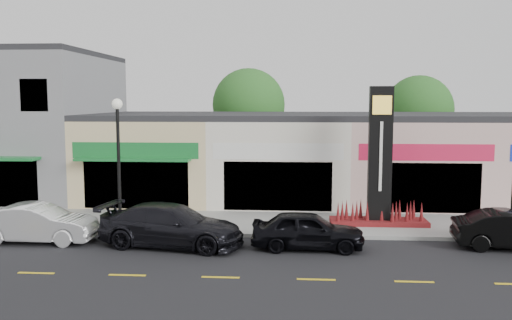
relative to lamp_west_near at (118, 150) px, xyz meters
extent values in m
plane|color=black|center=(8.00, -2.50, -3.48)|extent=(120.00, 120.00, 0.00)
cube|color=gray|center=(8.00, 1.85, -3.40)|extent=(52.00, 4.30, 0.15)
cube|color=gray|center=(8.00, -0.40, -3.40)|extent=(52.00, 0.20, 0.15)
cube|color=slate|center=(-10.00, 9.00, 0.52)|extent=(12.00, 10.00, 8.00)
cube|color=black|center=(-5.50, 4.05, 2.32)|extent=(1.40, 0.10, 1.60)
cube|color=#CDB783|center=(-0.50, 9.00, -1.23)|extent=(7.00, 10.00, 4.50)
cube|color=#262628|center=(-0.50, 9.00, 1.17)|extent=(7.00, 10.00, 0.30)
cube|color=black|center=(-0.50, 4.05, -2.08)|extent=(5.25, 0.10, 2.40)
cube|color=#176B2D|center=(-0.50, 4.05, -0.38)|extent=(6.30, 0.12, 0.80)
cube|color=#176B2D|center=(-0.50, 3.60, -0.78)|extent=(5.60, 0.90, 0.12)
cube|color=beige|center=(6.50, 9.00, -1.23)|extent=(7.00, 10.00, 4.50)
cube|color=#262628|center=(6.50, 9.00, 1.17)|extent=(7.00, 10.00, 0.30)
cube|color=black|center=(6.50, 4.05, -2.08)|extent=(5.25, 0.10, 2.40)
cube|color=silver|center=(6.50, 4.05, -0.38)|extent=(6.30, 0.12, 0.80)
cube|color=beige|center=(13.50, 9.00, -1.23)|extent=(7.00, 10.00, 4.50)
cube|color=#262628|center=(13.50, 9.00, 1.17)|extent=(7.00, 10.00, 0.30)
cube|color=black|center=(13.50, 4.05, -2.08)|extent=(5.25, 0.10, 2.40)
cube|color=#D81C46|center=(13.50, 4.05, -0.38)|extent=(6.30, 0.12, 0.80)
cylinder|color=#382619|center=(4.00, 17.00, -1.90)|extent=(0.36, 0.36, 3.15)
sphere|color=#265219|center=(4.00, 17.00, 1.75)|extent=(5.20, 5.20, 5.20)
cylinder|color=#382619|center=(16.00, 17.00, -1.99)|extent=(0.36, 0.36, 2.97)
sphere|color=#265219|center=(16.00, 17.00, 1.42)|extent=(4.80, 4.80, 4.80)
cylinder|color=black|center=(0.00, 0.00, -3.18)|extent=(0.32, 0.32, 0.30)
cylinder|color=black|center=(0.00, 0.00, -0.68)|extent=(0.14, 0.14, 5.00)
sphere|color=silver|center=(0.00, 0.00, 1.92)|extent=(0.44, 0.44, 0.44)
cylinder|color=black|center=(16.00, 0.00, -3.18)|extent=(0.32, 0.32, 0.30)
cube|color=#5E101A|center=(11.00, 1.70, -3.23)|extent=(4.20, 1.30, 0.20)
cube|color=black|center=(11.00, 1.70, -0.33)|extent=(1.00, 0.40, 6.00)
cube|color=yellow|center=(11.00, 1.48, 1.87)|extent=(0.80, 0.05, 0.80)
cube|color=silver|center=(11.00, 1.48, -0.33)|extent=(0.12, 0.04, 3.00)
imported|color=white|center=(-2.72, -1.78, -2.72)|extent=(1.61, 4.57, 1.51)
imported|color=black|center=(2.64, -1.97, -2.67)|extent=(3.11, 5.84, 1.61)
imported|color=black|center=(7.82, -2.00, -2.76)|extent=(1.77, 4.23, 1.43)
camera|label=1|loc=(7.28, -21.91, 2.08)|focal=38.00mm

